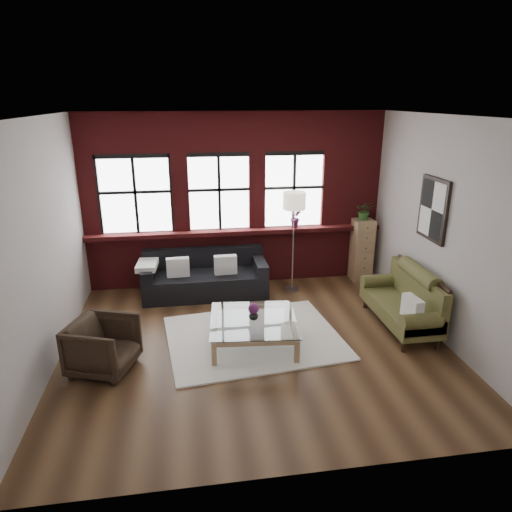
{
  "coord_description": "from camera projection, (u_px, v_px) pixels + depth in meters",
  "views": [
    {
      "loc": [
        -0.89,
        -5.84,
        3.42
      ],
      "look_at": [
        0.1,
        0.6,
        1.15
      ],
      "focal_mm": 32.0,
      "sensor_mm": 36.0,
      "label": 1
    }
  ],
  "objects": [
    {
      "name": "flowers",
      "position": [
        253.0,
        308.0,
        6.5
      ],
      "size": [
        0.16,
        0.16,
        0.16
      ],
      "primitive_type": "sphere",
      "color": "#6C255C",
      "rests_on": "vase"
    },
    {
      "name": "brick_backwall",
      "position": [
        236.0,
        201.0,
        8.45
      ],
      "size": [
        5.5,
        0.12,
        3.2
      ],
      "primitive_type": null,
      "color": "maroon",
      "rests_on": "floor"
    },
    {
      "name": "window_mid",
      "position": [
        219.0,
        194.0,
        8.37
      ],
      "size": [
        1.38,
        0.1,
        1.5
      ],
      "primitive_type": null,
      "color": "black",
      "rests_on": "brick_backwall"
    },
    {
      "name": "wall_left",
      "position": [
        41.0,
        249.0,
        5.78
      ],
      "size": [
        0.0,
        5.0,
        5.0
      ],
      "primitive_type": "plane",
      "rotation": [
        1.57,
        0.0,
        1.57
      ],
      "color": "#AEA8A2",
      "rests_on": "ground"
    },
    {
      "name": "potted_plant_top",
      "position": [
        365.0,
        210.0,
        8.62
      ],
      "size": [
        0.41,
        0.39,
        0.37
      ],
      "primitive_type": "imported",
      "rotation": [
        0.0,
        0.0,
        -0.39
      ],
      "color": "#2D5923",
      "rests_on": "drawer_chest"
    },
    {
      "name": "ceiling",
      "position": [
        255.0,
        116.0,
        5.65
      ],
      "size": [
        5.5,
        5.5,
        0.0
      ],
      "primitive_type": "plane",
      "rotation": [
        3.14,
        0.0,
        0.0
      ],
      "color": "white",
      "rests_on": "ground"
    },
    {
      "name": "pillow_a",
      "position": [
        178.0,
        267.0,
        8.03
      ],
      "size": [
        0.41,
        0.16,
        0.34
      ],
      "primitive_type": "cube",
      "rotation": [
        0.0,
        0.0,
        0.06
      ],
      "color": "white",
      "rests_on": "dark_sofa"
    },
    {
      "name": "wall_back",
      "position": [
        235.0,
        200.0,
        8.51
      ],
      "size": [
        5.5,
        0.0,
        5.5
      ],
      "primitive_type": "plane",
      "rotation": [
        1.57,
        0.0,
        0.0
      ],
      "color": "#AEA8A2",
      "rests_on": "ground"
    },
    {
      "name": "wall_right",
      "position": [
        444.0,
        231.0,
        6.57
      ],
      "size": [
        0.0,
        5.0,
        5.0
      ],
      "primitive_type": "plane",
      "rotation": [
        1.57,
        0.0,
        -1.57
      ],
      "color": "#AEA8A2",
      "rests_on": "ground"
    },
    {
      "name": "pillow_b",
      "position": [
        225.0,
        265.0,
        8.15
      ],
      "size": [
        0.41,
        0.16,
        0.34
      ],
      "primitive_type": "cube",
      "rotation": [
        0.0,
        0.0,
        0.05
      ],
      "color": "white",
      "rests_on": "dark_sofa"
    },
    {
      "name": "window_left",
      "position": [
        136.0,
        196.0,
        8.16
      ],
      "size": [
        1.38,
        0.1,
        1.5
      ],
      "primitive_type": null,
      "color": "black",
      "rests_on": "brick_backwall"
    },
    {
      "name": "coffee_table",
      "position": [
        254.0,
        332.0,
        6.63
      ],
      "size": [
        1.34,
        1.34,
        0.41
      ],
      "primitive_type": null,
      "rotation": [
        0.0,
        0.0,
        -0.09
      ],
      "color": "#A07E57",
      "rests_on": "shag_rug"
    },
    {
      "name": "dark_sofa",
      "position": [
        205.0,
        274.0,
        8.25
      ],
      "size": [
        2.21,
        0.89,
        0.8
      ],
      "primitive_type": null,
      "color": "black",
      "rests_on": "floor"
    },
    {
      "name": "vintage_settee",
      "position": [
        400.0,
        300.0,
        7.05
      ],
      "size": [
        0.76,
        1.7,
        0.91
      ],
      "primitive_type": null,
      "color": "brown",
      "rests_on": "floor"
    },
    {
      "name": "window_right",
      "position": [
        294.0,
        191.0,
        8.57
      ],
      "size": [
        1.38,
        0.1,
        1.5
      ],
      "primitive_type": null,
      "color": "black",
      "rests_on": "brick_backwall"
    },
    {
      "name": "armchair",
      "position": [
        103.0,
        346.0,
        5.94
      ],
      "size": [
        0.99,
        0.98,
        0.71
      ],
      "primitive_type": "imported",
      "rotation": [
        0.0,
        0.0,
        1.23
      ],
      "color": "black",
      "rests_on": "floor"
    },
    {
      "name": "sill_ledge",
      "position": [
        237.0,
        231.0,
        8.55
      ],
      "size": [
        5.5,
        0.3,
        0.08
      ],
      "primitive_type": "cube",
      "color": "maroon",
      "rests_on": "brick_backwall"
    },
    {
      "name": "drawer_chest",
      "position": [
        362.0,
        250.0,
        8.88
      ],
      "size": [
        0.37,
        0.37,
        1.21
      ],
      "primitive_type": "cube",
      "color": "#A07E57",
      "rests_on": "floor"
    },
    {
      "name": "vase",
      "position": [
        253.0,
        315.0,
        6.54
      ],
      "size": [
        0.18,
        0.18,
        0.14
      ],
      "primitive_type": "imported",
      "rotation": [
        0.0,
        0.0,
        -0.38
      ],
      "color": "#B2B2B2",
      "rests_on": "coffee_table"
    },
    {
      "name": "wall_front",
      "position": [
        300.0,
        326.0,
        3.84
      ],
      "size": [
        5.5,
        0.0,
        5.5
      ],
      "primitive_type": "plane",
      "rotation": [
        -1.57,
        0.0,
        0.0
      ],
      "color": "#AEA8A2",
      "rests_on": "ground"
    },
    {
      "name": "sill_plant",
      "position": [
        296.0,
        218.0,
        8.61
      ],
      "size": [
        0.23,
        0.2,
        0.39
      ],
      "primitive_type": "imported",
      "rotation": [
        0.0,
        0.0,
        0.12
      ],
      "color": "#6C255C",
      "rests_on": "sill_ledge"
    },
    {
      "name": "shag_rug",
      "position": [
        254.0,
        337.0,
        6.85
      ],
      "size": [
        2.72,
        2.25,
        0.03
      ],
      "primitive_type": "cube",
      "rotation": [
        0.0,
        0.0,
        0.11
      ],
      "color": "white",
      "rests_on": "floor"
    },
    {
      "name": "floor",
      "position": [
        255.0,
        343.0,
        6.7
      ],
      "size": [
        5.5,
        5.5,
        0.0
      ],
      "primitive_type": "plane",
      "color": "#412918",
      "rests_on": "ground"
    },
    {
      "name": "pillow_settee",
      "position": [
        412.0,
        308.0,
        6.52
      ],
      "size": [
        0.17,
        0.39,
        0.34
      ],
      "primitive_type": "cube",
      "rotation": [
        0.0,
        0.0,
        0.08
      ],
      "color": "white",
      "rests_on": "vintage_settee"
    },
    {
      "name": "wall_poster",
      "position": [
        433.0,
        209.0,
        6.76
      ],
      "size": [
        0.05,
        0.74,
        0.94
      ],
      "primitive_type": null,
      "color": "black",
      "rests_on": "wall_right"
    },
    {
      "name": "floor_lamp",
      "position": [
        293.0,
        239.0,
        8.25
      ],
      "size": [
        0.4,
        0.4,
        2.0
      ],
      "primitive_type": null,
      "color": "#A5A5A8",
      "rests_on": "floor"
    }
  ]
}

